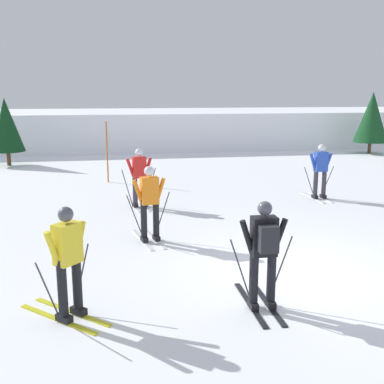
{
  "coord_description": "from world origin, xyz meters",
  "views": [
    {
      "loc": [
        -3.19,
        -7.74,
        3.3
      ],
      "look_at": [
        -1.33,
        3.2,
        0.9
      ],
      "focal_mm": 43.71,
      "sensor_mm": 36.0,
      "label": 1
    }
  ],
  "objects_px": {
    "skier_black": "(264,250)",
    "skier_yellow": "(68,260)",
    "skier_orange": "(150,202)",
    "conifer_far_right": "(6,125)",
    "conifer_far_left": "(372,117)",
    "skier_red": "(139,176)",
    "skier_blue": "(320,170)",
    "trail_marker_pole": "(107,152)"
  },
  "relations": [
    {
      "from": "skier_black",
      "to": "skier_orange",
      "type": "bearing_deg",
      "value": 111.64
    },
    {
      "from": "skier_orange",
      "to": "conifer_far_right",
      "type": "xyz_separation_m",
      "value": [
        -5.41,
        11.99,
        0.91
      ]
    },
    {
      "from": "skier_orange",
      "to": "skier_red",
      "type": "distance_m",
      "value": 3.24
    },
    {
      "from": "skier_red",
      "to": "skier_blue",
      "type": "distance_m",
      "value": 5.59
    },
    {
      "from": "skier_orange",
      "to": "conifer_far_right",
      "type": "bearing_deg",
      "value": 114.28
    },
    {
      "from": "skier_black",
      "to": "conifer_far_left",
      "type": "distance_m",
      "value": 20.27
    },
    {
      "from": "skier_yellow",
      "to": "skier_blue",
      "type": "bearing_deg",
      "value": 44.2
    },
    {
      "from": "skier_red",
      "to": "conifer_far_left",
      "type": "bearing_deg",
      "value": 37.36
    },
    {
      "from": "skier_blue",
      "to": "conifer_far_right",
      "type": "height_order",
      "value": "conifer_far_right"
    },
    {
      "from": "skier_red",
      "to": "skier_blue",
      "type": "xyz_separation_m",
      "value": [
        5.59,
        0.14,
        -0.0
      ]
    },
    {
      "from": "conifer_far_left",
      "to": "skier_red",
      "type": "bearing_deg",
      "value": -142.64
    },
    {
      "from": "skier_yellow",
      "to": "conifer_far_right",
      "type": "bearing_deg",
      "value": 104.37
    },
    {
      "from": "skier_red",
      "to": "conifer_far_left",
      "type": "xyz_separation_m",
      "value": [
        12.9,
        9.85,
        1.03
      ]
    },
    {
      "from": "skier_orange",
      "to": "skier_yellow",
      "type": "bearing_deg",
      "value": -112.88
    },
    {
      "from": "skier_red",
      "to": "conifer_far_right",
      "type": "height_order",
      "value": "conifer_far_right"
    },
    {
      "from": "skier_blue",
      "to": "conifer_far_right",
      "type": "relative_size",
      "value": 0.57
    },
    {
      "from": "trail_marker_pole",
      "to": "conifer_far_left",
      "type": "relative_size",
      "value": 0.68
    },
    {
      "from": "skier_blue",
      "to": "trail_marker_pole",
      "type": "height_order",
      "value": "trail_marker_pole"
    },
    {
      "from": "skier_black",
      "to": "skier_yellow",
      "type": "bearing_deg",
      "value": 176.62
    },
    {
      "from": "skier_black",
      "to": "skier_yellow",
      "type": "xyz_separation_m",
      "value": [
        -2.89,
        0.17,
        -0.04
      ]
    },
    {
      "from": "skier_orange",
      "to": "conifer_far_left",
      "type": "bearing_deg",
      "value": 45.48
    },
    {
      "from": "skier_red",
      "to": "conifer_far_right",
      "type": "xyz_separation_m",
      "value": [
        -5.38,
        8.76,
        0.91
      ]
    },
    {
      "from": "skier_yellow",
      "to": "conifer_far_right",
      "type": "distance_m",
      "value": 15.96
    },
    {
      "from": "conifer_far_left",
      "to": "skier_orange",
      "type": "bearing_deg",
      "value": -134.52
    },
    {
      "from": "skier_yellow",
      "to": "trail_marker_pole",
      "type": "distance_m",
      "value": 10.72
    },
    {
      "from": "skier_blue",
      "to": "trail_marker_pole",
      "type": "relative_size",
      "value": 0.77
    },
    {
      "from": "skier_yellow",
      "to": "trail_marker_pole",
      "type": "bearing_deg",
      "value": 87.39
    },
    {
      "from": "skier_orange",
      "to": "skier_yellow",
      "type": "relative_size",
      "value": 1.0
    },
    {
      "from": "skier_yellow",
      "to": "conifer_far_left",
      "type": "bearing_deg",
      "value": 49.09
    },
    {
      "from": "skier_black",
      "to": "skier_red",
      "type": "xyz_separation_m",
      "value": [
        -1.46,
        6.85,
        -0.04
      ]
    },
    {
      "from": "conifer_far_left",
      "to": "conifer_far_right",
      "type": "height_order",
      "value": "conifer_far_left"
    },
    {
      "from": "skier_yellow",
      "to": "skier_blue",
      "type": "xyz_separation_m",
      "value": [
        7.01,
        6.82,
        -0.0
      ]
    },
    {
      "from": "conifer_far_left",
      "to": "skier_blue",
      "type": "bearing_deg",
      "value": -126.98
    },
    {
      "from": "skier_orange",
      "to": "conifer_far_right",
      "type": "height_order",
      "value": "conifer_far_right"
    },
    {
      "from": "trail_marker_pole",
      "to": "conifer_far_right",
      "type": "bearing_deg",
      "value": 133.22
    },
    {
      "from": "skier_orange",
      "to": "trail_marker_pole",
      "type": "bearing_deg",
      "value": 97.57
    },
    {
      "from": "skier_yellow",
      "to": "skier_black",
      "type": "bearing_deg",
      "value": -3.38
    },
    {
      "from": "skier_blue",
      "to": "skier_yellow",
      "type": "bearing_deg",
      "value": -135.8
    },
    {
      "from": "skier_yellow",
      "to": "conifer_far_left",
      "type": "height_order",
      "value": "conifer_far_left"
    },
    {
      "from": "skier_black",
      "to": "trail_marker_pole",
      "type": "relative_size",
      "value": 0.77
    },
    {
      "from": "skier_blue",
      "to": "conifer_far_left",
      "type": "relative_size",
      "value": 0.52
    },
    {
      "from": "skier_black",
      "to": "conifer_far_right",
      "type": "height_order",
      "value": "conifer_far_right"
    }
  ]
}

